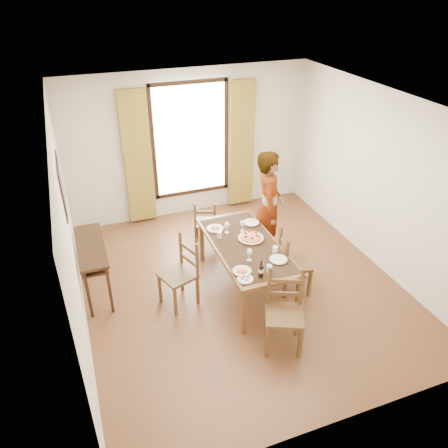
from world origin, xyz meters
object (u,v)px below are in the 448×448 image
object	(u,v)px
console_table	(91,252)
pasta_platter	(251,236)
dining_table	(246,248)
man	(269,208)

from	to	relation	value
console_table	pasta_platter	bearing A→B (deg)	-14.59
console_table	pasta_platter	size ratio (longest dim) A/B	3.00
dining_table	man	size ratio (longest dim) A/B	1.01
console_table	man	bearing A→B (deg)	-1.95
console_table	dining_table	distance (m)	2.18
dining_table	pasta_platter	world-z (taller)	pasta_platter
dining_table	man	bearing A→B (deg)	43.30
dining_table	man	xyz separation A→B (m)	(0.62, 0.58, 0.24)
console_table	pasta_platter	world-z (taller)	pasta_platter
console_table	man	xyz separation A→B (m)	(2.69, -0.09, 0.24)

